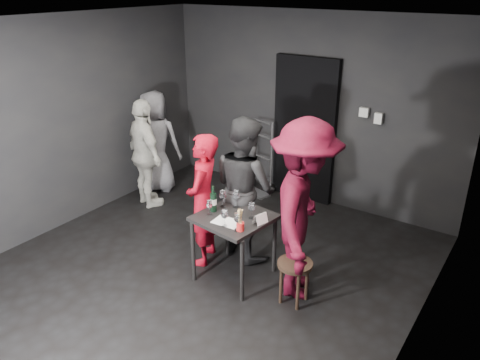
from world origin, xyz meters
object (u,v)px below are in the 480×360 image
Objects in this scene: server_red at (203,198)px; wine_bottle at (213,202)px; hand_truck at (260,180)px; bystander_grey at (155,140)px; man_maroon at (305,188)px; stool at (295,270)px; breadstick_cup at (240,221)px; tasting_table at (234,224)px; bystander_cream at (145,151)px; woman_black at (245,179)px.

wine_bottle is at bearing 43.25° from server_red.
bystander_grey reaches higher than hand_truck.
hand_truck is 0.48× the size of man_maroon.
hand_truck reaches higher than stool.
hand_truck is 4.62× the size of breadstick_cup.
tasting_table is (0.95, -2.04, 0.44)m from hand_truck.
stool is (0.76, -0.03, -0.27)m from tasting_table.
tasting_table is at bearing 177.74° from stool.
bystander_cream is at bearing 96.06° from bystander_grey.
woman_black is at bearing 120.82° from breadstick_cup.
man_maroon is (1.67, -1.86, 0.98)m from hand_truck.
breadstick_cup is (2.30, -0.98, 0.04)m from bystander_cream.
hand_truck is 1.71m from bystander_grey.
woman_black reaches higher than bystander_grey.
tasting_table is 0.40× the size of woman_black.
tasting_table is 0.47× the size of server_red.
stool is at bearing -2.26° from tasting_table.
woman_black is 1.01m from man_maroon.
wine_bottle is 1.19× the size of breadstick_cup.
tasting_table is 0.38m from breadstick_cup.
stool is 2.98m from bystander_cream.
stool is at bearing 63.52° from server_red.
hand_truck reaches higher than wine_bottle.
hand_truck is at bearing 129.61° from stool.
breadstick_cup is at bearing -160.82° from stool.
server_red is 6.46× the size of breadstick_cup.
hand_truck is at bearing 117.51° from breadstick_cup.
bystander_grey is (-0.27, 0.48, -0.01)m from bystander_cream.
wine_bottle is at bearing 158.70° from breadstick_cup.
stool is 0.75m from breadstick_cup.
wine_bottle is (-0.97, -0.21, -0.33)m from man_maroon.
server_red reaches higher than wine_bottle.
man_maroon reaches higher than breadstick_cup.
bystander_grey is (-1.86, 1.16, 0.01)m from server_red.
server_red is 0.67× the size of man_maroon.
hand_truck is 3.88× the size of wine_bottle.
wine_bottle is (0.23, -0.11, 0.06)m from server_red.
bystander_cream reaches higher than hand_truck.
stool is 1.58× the size of wine_bottle.
bystander_grey reaches higher than breadstick_cup.
server_red is at bearing 78.83° from woman_black.
bystander_cream is 1.99m from wine_bottle.
man_maroon is 2.88m from bystander_cream.
man_maroon is 1.47× the size of bystander_grey.
wine_bottle is at bearing 106.21° from woman_black.
tasting_table is at bearing 82.38° from man_maroon.
server_red is at bearing 175.07° from stool.
wine_bottle is at bearing 80.55° from man_maroon.
wine_bottle reaches higher than stool.
hand_truck is at bearing -43.15° from woman_black.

